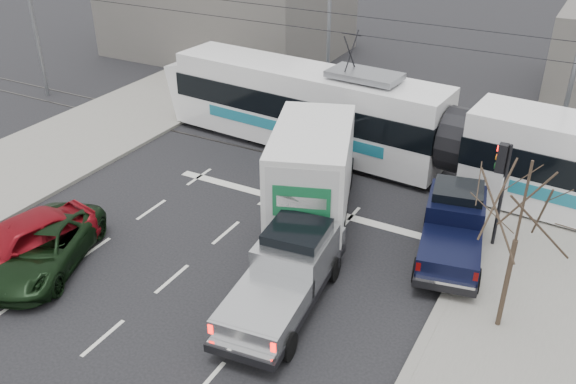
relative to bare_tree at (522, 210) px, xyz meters
The scene contains 14 objects.
ground 8.85m from the bare_tree, 161.79° to the right, with size 120.00×120.00×0.00m, color black.
rails 11.33m from the bare_tree, 135.38° to the left, with size 60.00×1.60×0.03m, color #33302D.
building_left 29.11m from the bare_tree, 137.92° to the left, with size 14.00×10.00×6.00m, color #635D5A.
bare_tree is the anchor object (origin of this frame).
traffic_signal 4.28m from the bare_tree, 105.76° to the left, with size 0.44×0.44×3.60m.
street_lamp_near 11.58m from the bare_tree, 91.42° to the left, with size 2.38×0.25×9.00m.
street_lamp_far 17.97m from the bare_tree, 131.12° to the left, with size 2.38×0.25×9.00m.
catenary 10.68m from the bare_tree, 135.38° to the left, with size 60.00×0.20×7.00m.
tram 8.65m from the bare_tree, 114.07° to the left, with size 26.24×4.70×5.33m.
silver_pickup 6.53m from the bare_tree, 163.63° to the right, with size 2.55×5.91×2.08m.
box_truck 7.97m from the bare_tree, 157.90° to the left, with size 4.83×7.74×3.66m.
navy_pickup 4.63m from the bare_tree, 125.47° to the left, with size 2.74×5.25×2.10m.
green_car 14.09m from the bare_tree, 163.83° to the right, with size 2.28×4.95×1.37m, color black.
red_car 14.79m from the bare_tree, 163.62° to the right, with size 1.93×4.79×1.63m, color maroon.
Camera 1 is at (8.69, -11.62, 11.43)m, focal length 38.00 mm.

